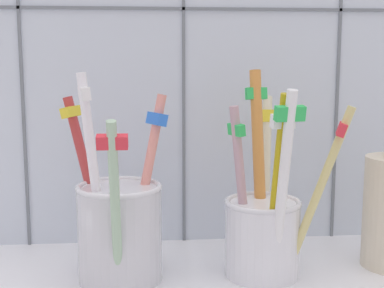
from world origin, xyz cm
name	(u,v)px	position (x,y,z in cm)	size (l,w,h in cm)	color
tile_wall_back	(183,44)	(0.00, 12.00, 22.50)	(64.00, 2.20, 45.00)	silver
toothbrush_cup_left	(119,226)	(-6.28, 1.04, 6.82)	(9.32, 10.59, 17.93)	silver
toothbrush_cup_right	(264,223)	(6.36, 1.10, 6.71)	(10.24, 12.66, 18.03)	white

